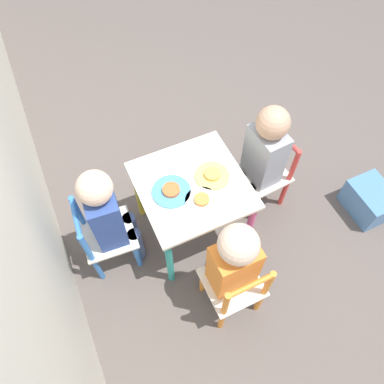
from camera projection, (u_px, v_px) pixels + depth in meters
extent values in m
plane|color=#5B514C|center=(192.00, 229.00, 2.21)|extent=(6.00, 6.00, 0.00)
cube|color=silver|center=(192.00, 185.00, 1.82)|extent=(0.52, 0.52, 0.02)
cylinder|color=#E5599E|center=(249.00, 228.00, 1.96)|extent=(0.04, 0.04, 0.45)
cylinder|color=green|center=(211.00, 165.00, 2.18)|extent=(0.04, 0.04, 0.45)
cylinder|color=teal|center=(170.00, 262.00, 1.85)|extent=(0.04, 0.04, 0.45)
cylinder|color=yellow|center=(138.00, 192.00, 2.07)|extent=(0.04, 0.04, 0.45)
cube|color=silver|center=(262.00, 173.00, 2.11)|extent=(0.28, 0.28, 0.02)
cylinder|color=#DB3D38|center=(234.00, 180.00, 2.24)|extent=(0.03, 0.03, 0.25)
cylinder|color=#DB3D38|center=(254.00, 207.00, 2.14)|extent=(0.03, 0.03, 0.25)
cylinder|color=#DB3D38|center=(263.00, 167.00, 2.30)|extent=(0.03, 0.03, 0.25)
cylinder|color=#DB3D38|center=(284.00, 192.00, 2.20)|extent=(0.03, 0.03, 0.25)
cylinder|color=#DB3D38|center=(270.00, 140.00, 2.09)|extent=(0.03, 0.03, 0.26)
cylinder|color=#DB3D38|center=(294.00, 166.00, 1.99)|extent=(0.03, 0.03, 0.26)
cylinder|color=#DB3D38|center=(286.00, 139.00, 1.94)|extent=(0.21, 0.04, 0.02)
cube|color=silver|center=(233.00, 282.00, 1.77)|extent=(0.26, 0.26, 0.02)
cylinder|color=orange|center=(239.00, 264.00, 1.96)|extent=(0.03, 0.03, 0.25)
cylinder|color=orange|center=(202.00, 281.00, 1.91)|extent=(0.03, 0.03, 0.25)
cylinder|color=orange|center=(260.00, 301.00, 1.85)|extent=(0.03, 0.03, 0.25)
cylinder|color=orange|center=(222.00, 319.00, 1.81)|extent=(0.03, 0.03, 0.25)
cylinder|color=orange|center=(268.00, 284.00, 1.64)|extent=(0.03, 0.03, 0.26)
cylinder|color=orange|center=(226.00, 305.00, 1.59)|extent=(0.03, 0.03, 0.26)
cylinder|color=orange|center=(251.00, 285.00, 1.52)|extent=(0.03, 0.21, 0.02)
cube|color=silver|center=(109.00, 234.00, 1.91)|extent=(0.28, 0.28, 0.02)
cylinder|color=#387AD1|center=(137.00, 255.00, 1.98)|extent=(0.03, 0.03, 0.25)
cylinder|color=#387AD1|center=(127.00, 222.00, 2.09)|extent=(0.03, 0.03, 0.25)
cylinder|color=#387AD1|center=(98.00, 268.00, 1.94)|extent=(0.03, 0.03, 0.25)
cylinder|color=#387AD1|center=(90.00, 234.00, 2.05)|extent=(0.03, 0.03, 0.25)
cylinder|color=#387AD1|center=(87.00, 249.00, 1.73)|extent=(0.03, 0.03, 0.26)
cylinder|color=#387AD1|center=(78.00, 211.00, 1.84)|extent=(0.03, 0.03, 0.26)
cylinder|color=#387AD1|center=(76.00, 218.00, 1.69)|extent=(0.21, 0.04, 0.02)
cylinder|color=#7A6B5B|center=(237.00, 187.00, 2.21)|extent=(0.07, 0.07, 0.26)
cylinder|color=#7A6B5B|center=(247.00, 200.00, 2.16)|extent=(0.07, 0.07, 0.26)
cube|color=#999EA8|center=(265.00, 155.00, 1.96)|extent=(0.21, 0.15, 0.34)
sphere|color=tan|center=(273.00, 123.00, 1.75)|extent=(0.17, 0.17, 0.17)
cylinder|color=#4C608E|center=(228.00, 266.00, 1.94)|extent=(0.07, 0.07, 0.26)
cylinder|color=#4C608E|center=(211.00, 274.00, 1.92)|extent=(0.07, 0.07, 0.26)
cube|color=orange|center=(234.00, 266.00, 1.65)|extent=(0.14, 0.20, 0.31)
sphere|color=beige|center=(240.00, 244.00, 1.45)|extent=(0.17, 0.17, 0.17)
cylinder|color=#4C608E|center=(137.00, 245.00, 2.01)|extent=(0.07, 0.07, 0.26)
cylinder|color=#4C608E|center=(132.00, 229.00, 2.06)|extent=(0.07, 0.07, 0.26)
cube|color=#2D478E|center=(106.00, 216.00, 1.76)|extent=(0.21, 0.15, 0.34)
sphere|color=beige|center=(94.00, 188.00, 1.56)|extent=(0.16, 0.16, 0.16)
cylinder|color=#EADB66|center=(212.00, 176.00, 1.83)|extent=(0.17, 0.17, 0.01)
cylinder|color=gold|center=(212.00, 174.00, 1.82)|extent=(0.08, 0.08, 0.02)
cylinder|color=white|center=(202.00, 201.00, 1.75)|extent=(0.16, 0.16, 0.01)
cylinder|color=#D6843D|center=(202.00, 199.00, 1.74)|extent=(0.07, 0.07, 0.02)
cylinder|color=#4C9EE0|center=(171.00, 191.00, 1.78)|extent=(0.19, 0.19, 0.01)
cylinder|color=#CC6633|center=(171.00, 190.00, 1.77)|extent=(0.08, 0.08, 0.02)
cube|color=#4C7FB7|center=(369.00, 200.00, 2.20)|extent=(0.27, 0.21, 0.19)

